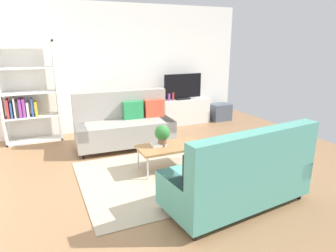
{
  "coord_description": "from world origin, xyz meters",
  "views": [
    {
      "loc": [
        -1.74,
        -4.18,
        2.1
      ],
      "look_at": [
        0.28,
        0.35,
        0.65
      ],
      "focal_mm": 31.75,
      "sensor_mm": 36.0,
      "label": 1
    }
  ],
  "objects_px": {
    "tv_console": "(182,111)",
    "potted_plant": "(162,134)",
    "vase_0": "(160,97)",
    "table_book_0": "(159,145)",
    "couch_beige": "(125,125)",
    "bookshelf": "(27,96)",
    "couch_green": "(239,176)",
    "bottle_0": "(169,97)",
    "bottle_1": "(173,96)",
    "tv": "(183,87)",
    "coffee_table": "(171,147)",
    "storage_trunk": "(220,112)"
  },
  "relations": [
    {
      "from": "vase_0",
      "to": "table_book_0",
      "type": "bearing_deg",
      "value": -113.21
    },
    {
      "from": "bookshelf",
      "to": "vase_0",
      "type": "bearing_deg",
      "value": 0.58
    },
    {
      "from": "potted_plant",
      "to": "vase_0",
      "type": "distance_m",
      "value": 2.66
    },
    {
      "from": "couch_green",
      "to": "bookshelf",
      "type": "relative_size",
      "value": 0.94
    },
    {
      "from": "couch_beige",
      "to": "vase_0",
      "type": "xyz_separation_m",
      "value": [
        1.24,
        1.09,
        0.28
      ]
    },
    {
      "from": "coffee_table",
      "to": "tv",
      "type": "relative_size",
      "value": 1.1
    },
    {
      "from": "couch_beige",
      "to": "bottle_1",
      "type": "bearing_deg",
      "value": -143.96
    },
    {
      "from": "couch_green",
      "to": "bottle_0",
      "type": "xyz_separation_m",
      "value": [
        0.76,
        3.84,
        0.28
      ]
    },
    {
      "from": "vase_0",
      "to": "bottle_1",
      "type": "xyz_separation_m",
      "value": [
        0.3,
        -0.09,
        0.02
      ]
    },
    {
      "from": "storage_trunk",
      "to": "table_book_0",
      "type": "distance_m",
      "value": 3.57
    },
    {
      "from": "storage_trunk",
      "to": "vase_0",
      "type": "relative_size",
      "value": 3.12
    },
    {
      "from": "vase_0",
      "to": "tv",
      "type": "bearing_deg",
      "value": -6.88
    },
    {
      "from": "potted_plant",
      "to": "storage_trunk",
      "type": "bearing_deg",
      "value": 40.86
    },
    {
      "from": "potted_plant",
      "to": "table_book_0",
      "type": "height_order",
      "value": "potted_plant"
    },
    {
      "from": "couch_beige",
      "to": "bookshelf",
      "type": "xyz_separation_m",
      "value": [
        -1.73,
        1.06,
        0.53
      ]
    },
    {
      "from": "couch_beige",
      "to": "vase_0",
      "type": "bearing_deg",
      "value": -135.59
    },
    {
      "from": "tv_console",
      "to": "potted_plant",
      "type": "xyz_separation_m",
      "value": [
        -1.57,
        -2.41,
        0.3
      ]
    },
    {
      "from": "couch_beige",
      "to": "potted_plant",
      "type": "distance_m",
      "value": 1.4
    },
    {
      "from": "tv_console",
      "to": "coffee_table",
      "type": "bearing_deg",
      "value": -120.28
    },
    {
      "from": "couch_beige",
      "to": "tv",
      "type": "relative_size",
      "value": 1.94
    },
    {
      "from": "tv",
      "to": "bookshelf",
      "type": "distance_m",
      "value": 3.54
    },
    {
      "from": "potted_plant",
      "to": "vase_0",
      "type": "bearing_deg",
      "value": 68.03
    },
    {
      "from": "couch_green",
      "to": "table_book_0",
      "type": "relative_size",
      "value": 8.24
    },
    {
      "from": "coffee_table",
      "to": "vase_0",
      "type": "relative_size",
      "value": 6.61
    },
    {
      "from": "storage_trunk",
      "to": "bottle_0",
      "type": "relative_size",
      "value": 2.88
    },
    {
      "from": "coffee_table",
      "to": "tv_console",
      "type": "relative_size",
      "value": 0.79
    },
    {
      "from": "table_book_0",
      "to": "bottle_1",
      "type": "bearing_deg",
      "value": 60.16
    },
    {
      "from": "bookshelf",
      "to": "table_book_0",
      "type": "bearing_deg",
      "value": -51.47
    },
    {
      "from": "couch_green",
      "to": "coffee_table",
      "type": "xyz_separation_m",
      "value": [
        -0.29,
        1.42,
        -0.05
      ]
    },
    {
      "from": "tv_console",
      "to": "bottle_1",
      "type": "relative_size",
      "value": 7.05
    },
    {
      "from": "couch_green",
      "to": "storage_trunk",
      "type": "height_order",
      "value": "couch_green"
    },
    {
      "from": "coffee_table",
      "to": "bookshelf",
      "type": "height_order",
      "value": "bookshelf"
    },
    {
      "from": "couch_beige",
      "to": "bottle_1",
      "type": "height_order",
      "value": "couch_beige"
    },
    {
      "from": "table_book_0",
      "to": "bottle_0",
      "type": "relative_size",
      "value": 1.33
    },
    {
      "from": "potted_plant",
      "to": "vase_0",
      "type": "relative_size",
      "value": 2.11
    },
    {
      "from": "bookshelf",
      "to": "bottle_0",
      "type": "relative_size",
      "value": 11.62
    },
    {
      "from": "bottle_0",
      "to": "couch_green",
      "type": "bearing_deg",
      "value": -101.11
    },
    {
      "from": "couch_beige",
      "to": "coffee_table",
      "type": "xyz_separation_m",
      "value": [
        0.38,
        -1.42,
        -0.05
      ]
    },
    {
      "from": "tv_console",
      "to": "bottle_0",
      "type": "height_order",
      "value": "bottle_0"
    },
    {
      "from": "tv",
      "to": "potted_plant",
      "type": "xyz_separation_m",
      "value": [
        -1.57,
        -2.39,
        -0.33
      ]
    },
    {
      "from": "bottle_0",
      "to": "bookshelf",
      "type": "bearing_deg",
      "value": 178.91
    },
    {
      "from": "storage_trunk",
      "to": "potted_plant",
      "type": "bearing_deg",
      "value": -139.14
    },
    {
      "from": "storage_trunk",
      "to": "table_book_0",
      "type": "xyz_separation_m",
      "value": [
        -2.73,
        -2.29,
        0.22
      ]
    },
    {
      "from": "couch_green",
      "to": "potted_plant",
      "type": "xyz_separation_m",
      "value": [
        -0.43,
        1.47,
        0.18
      ]
    },
    {
      "from": "couch_beige",
      "to": "table_book_0",
      "type": "xyz_separation_m",
      "value": [
        0.19,
        -1.35,
        -0.01
      ]
    },
    {
      "from": "tv",
      "to": "bookshelf",
      "type": "bearing_deg",
      "value": 179.35
    },
    {
      "from": "tv",
      "to": "bookshelf",
      "type": "height_order",
      "value": "bookshelf"
    },
    {
      "from": "couch_beige",
      "to": "bottle_1",
      "type": "relative_size",
      "value": 9.78
    },
    {
      "from": "tv_console",
      "to": "bottle_1",
      "type": "xyz_separation_m",
      "value": [
        -0.28,
        -0.04,
        0.42
      ]
    },
    {
      "from": "potted_plant",
      "to": "bookshelf",
      "type": "bearing_deg",
      "value": 129.01
    }
  ]
}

